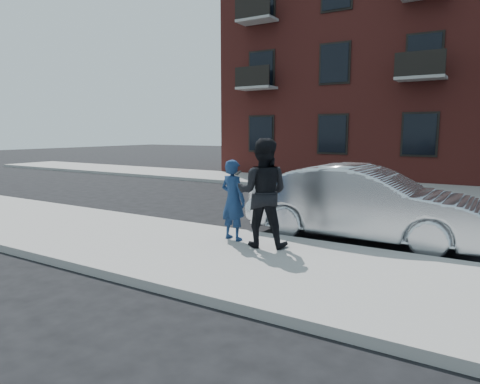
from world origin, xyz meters
The scene contains 8 objects.
ground centered at (0.00, 0.00, 0.00)m, with size 100.00×100.00×0.00m, color black.
near_sidewalk centered at (0.00, -0.25, 0.07)m, with size 50.00×3.50×0.15m, color gray.
near_curb centered at (0.00, 1.55, 0.07)m, with size 50.00×0.10×0.15m, color #999691.
far_sidewalk centered at (0.00, 11.25, 0.07)m, with size 50.00×3.50×0.15m, color gray.
far_curb centered at (0.00, 9.45, 0.07)m, with size 50.00×0.10×0.15m, color #999691.
silver_sedan centered at (0.73, 2.60, 0.81)m, with size 1.71×4.91×1.62m, color #B7BABF.
man_hoodie centered at (-1.40, 0.74, 0.97)m, with size 0.66×0.54×1.63m.
man_peacoat centered at (-0.65, 0.61, 1.18)m, with size 1.20×1.05×2.06m.
Camera 1 is at (3.19, -6.42, 2.34)m, focal length 32.00 mm.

